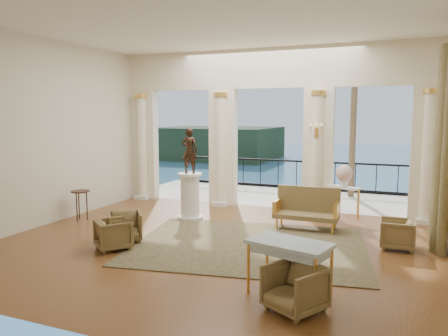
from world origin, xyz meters
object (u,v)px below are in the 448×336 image
at_px(game_table, 290,247).
at_px(statue, 190,151).
at_px(armchair_c, 397,233).
at_px(console_table, 344,192).
at_px(settee, 307,208).
at_px(armchair_a, 125,225).
at_px(armchair_d, 113,233).
at_px(side_table, 80,195).
at_px(pedestal, 190,197).
at_px(armchair_b, 295,286).

bearing_deg(game_table, statue, 148.12).
height_order(armchair_c, statue, statue).
height_order(game_table, console_table, game_table).
xyz_separation_m(settee, statue, (-2.97, -0.22, 1.29)).
height_order(armchair_a, settee, settee).
bearing_deg(armchair_d, game_table, -153.95).
xyz_separation_m(statue, console_table, (3.61, 1.75, -1.10)).
height_order(armchair_a, armchair_d, armchair_a).
height_order(armchair_d, side_table, side_table).
xyz_separation_m(armchair_d, statue, (0.30, 2.81, 1.44)).
bearing_deg(armchair_a, armchair_d, -117.56).
xyz_separation_m(armchair_a, pedestal, (0.40, 2.27, 0.23)).
distance_m(settee, pedestal, 2.98).
xyz_separation_m(armchair_b, armchair_c, (1.26, 3.55, -0.03)).
relative_size(armchair_b, armchair_c, 1.08).
xyz_separation_m(armchair_c, game_table, (-1.46, -3.06, 0.41)).
bearing_deg(armchair_a, side_table, 113.51).
bearing_deg(settee, statue, -177.27).
relative_size(armchair_c, pedestal, 0.55).
bearing_deg(armchair_d, side_table, 2.15).
bearing_deg(side_table, statue, 24.52).
bearing_deg(settee, game_table, -83.61).
xyz_separation_m(settee, pedestal, (-2.97, -0.22, 0.09)).
bearing_deg(settee, pedestal, -177.27).
bearing_deg(side_table, armchair_d, -36.62).
distance_m(armchair_b, side_table, 6.94).
relative_size(pedestal, console_table, 1.31).
xyz_separation_m(armchair_c, statue, (-4.97, 0.61, 1.45)).
bearing_deg(pedestal, armchair_c, -7.04).
distance_m(game_table, console_table, 5.42).
height_order(statue, side_table, statue).
height_order(settee, pedestal, pedestal).
distance_m(statue, console_table, 4.16).
relative_size(settee, side_table, 1.97).
relative_size(console_table, side_table, 1.20).
distance_m(settee, console_table, 1.67).
bearing_deg(armchair_c, armchair_a, -73.58).
bearing_deg(armchair_a, statue, 41.28).
relative_size(armchair_a, game_table, 0.52).
relative_size(armchair_b, armchair_d, 1.08).
distance_m(pedestal, statue, 1.20).
xyz_separation_m(armchair_d, side_table, (-2.23, 1.66, 0.32)).
distance_m(settee, side_table, 5.67).
bearing_deg(statue, armchair_b, 128.31).
distance_m(armchair_b, armchair_d, 4.24).
bearing_deg(statue, armchair_d, 80.51).
height_order(armchair_c, armchair_d, armchair_d).
distance_m(armchair_d, settee, 4.46).
bearing_deg(settee, side_table, -167.52).
xyz_separation_m(pedestal, console_table, (3.61, 1.75, 0.10)).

